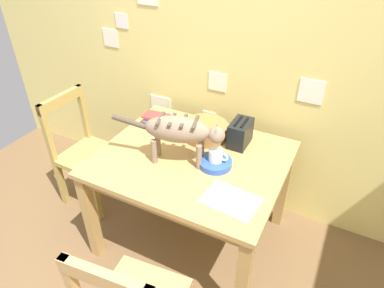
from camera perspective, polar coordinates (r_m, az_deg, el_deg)
name	(u,v)px	position (r m, az deg, el deg)	size (l,w,h in m)	color
wall_rear	(238,52)	(2.49, 7.65, 14.98)	(4.68, 0.11, 2.50)	#E4D47B
dining_table	(192,168)	(2.25, 0.00, -3.99)	(1.18, 0.99, 0.76)	tan
cat	(180,131)	(2.03, -2.03, 2.18)	(0.68, 0.26, 0.32)	#856E59
saucer_bowl	(215,163)	(2.12, 3.91, -3.16)	(0.21, 0.21, 0.04)	blue
coffee_mug	(216,155)	(2.08, 4.05, -1.90)	(0.13, 0.09, 0.08)	white
magazine	(231,200)	(1.90, 6.52, -9.30)	(0.30, 0.21, 0.01)	silver
book_stack	(158,119)	(2.54, -5.79, 4.16)	(0.21, 0.14, 0.07)	#4EA44D
wicker_basket	(205,130)	(2.37, 2.22, 2.34)	(0.31, 0.31, 0.10)	#A06F37
toaster	(240,133)	(2.29, 8.07, 1.80)	(0.12, 0.20, 0.18)	black
wooden_chair_far	(86,153)	(2.87, -17.34, -1.38)	(0.44, 0.44, 0.94)	#AD934B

